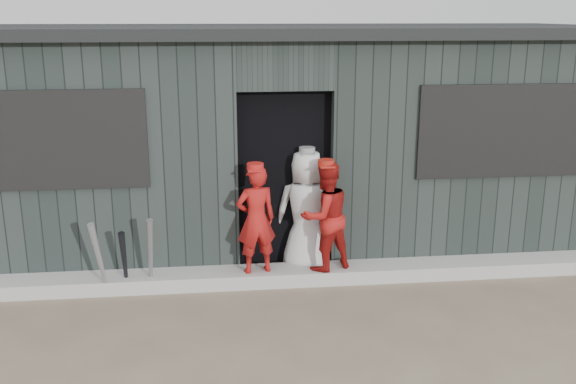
{
  "coord_description": "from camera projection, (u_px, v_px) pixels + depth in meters",
  "views": [
    {
      "loc": [
        -0.7,
        -4.47,
        2.76
      ],
      "look_at": [
        0.0,
        1.8,
        1.0
      ],
      "focal_mm": 40.0,
      "sensor_mm": 36.0,
      "label": 1
    }
  ],
  "objects": [
    {
      "name": "ground",
      "position": [
        313.0,
        373.0,
        5.1
      ],
      "size": [
        80.0,
        80.0,
        0.0
      ],
      "primitive_type": "plane",
      "color": "brown",
      "rests_on": "ground"
    },
    {
      "name": "curb",
      "position": [
        288.0,
        275.0,
        6.82
      ],
      "size": [
        8.0,
        0.36,
        0.15
      ],
      "primitive_type": "cube",
      "color": "#A0A09B",
      "rests_on": "ground"
    },
    {
      "name": "bat_left",
      "position": [
        100.0,
        260.0,
        6.29
      ],
      "size": [
        0.14,
        0.33,
        0.85
      ],
      "primitive_type": "cone",
      "rotation": [
        0.31,
        0.0,
        -0.24
      ],
      "color": "#9899A1",
      "rests_on": "ground"
    },
    {
      "name": "bat_mid",
      "position": [
        150.0,
        255.0,
        6.45
      ],
      "size": [
        0.13,
        0.32,
        0.83
      ],
      "primitive_type": "cone",
      "rotation": [
        0.29,
        0.0,
        0.22
      ],
      "color": "gray",
      "rests_on": "ground"
    },
    {
      "name": "bat_right",
      "position": [
        124.0,
        261.0,
        6.48
      ],
      "size": [
        0.08,
        0.27,
        0.69
      ],
      "primitive_type": "cone",
      "rotation": [
        0.29,
        0.0,
        0.04
      ],
      "color": "black",
      "rests_on": "ground"
    },
    {
      "name": "player_red_left",
      "position": [
        256.0,
        220.0,
        6.58
      ],
      "size": [
        0.46,
        0.36,
        1.14
      ],
      "primitive_type": "imported",
      "rotation": [
        0.0,
        0.0,
        3.36
      ],
      "color": "#A11613",
      "rests_on": "curb"
    },
    {
      "name": "player_red_right",
      "position": [
        325.0,
        216.0,
        6.66
      ],
      "size": [
        0.69,
        0.62,
        1.16
      ],
      "primitive_type": "imported",
      "rotation": [
        0.0,
        0.0,
        3.54
      ],
      "color": "maroon",
      "rests_on": "curb"
    },
    {
      "name": "player_grey_back",
      "position": [
        306.0,
        212.0,
        6.93
      ],
      "size": [
        0.73,
        0.53,
        1.38
      ],
      "primitive_type": "imported",
      "rotation": [
        0.0,
        0.0,
        3.0
      ],
      "color": "silver",
      "rests_on": "ground"
    },
    {
      "name": "dugout",
      "position": [
        273.0,
        134.0,
        8.11
      ],
      "size": [
        8.3,
        3.3,
        2.62
      ],
      "color": "black",
      "rests_on": "ground"
    }
  ]
}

